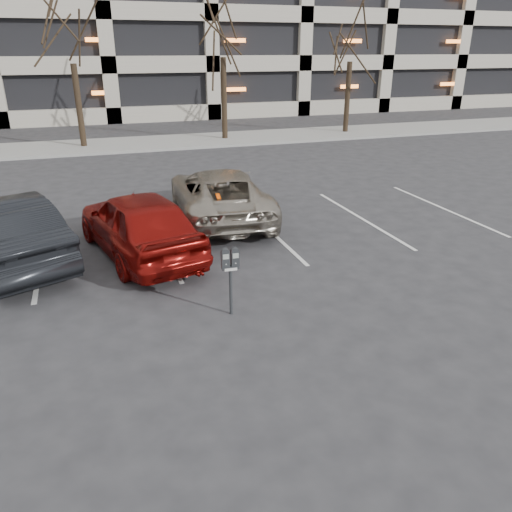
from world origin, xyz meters
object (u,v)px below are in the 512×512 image
object	(u,v)px
tree_d	(353,14)
suv_silver	(219,194)
tree_b	(66,7)
car_red	(139,223)
parking_meter	(230,265)
tree_c	(222,1)
car_dark	(2,231)

from	to	relation	value
tree_d	suv_silver	size ratio (longest dim) A/B	1.60
tree_b	car_red	distance (m)	15.42
parking_meter	car_red	size ratio (longest dim) A/B	0.28
tree_d	suv_silver	bearing A→B (deg)	-130.36
parking_meter	tree_c	bearing A→B (deg)	78.17
tree_c	car_red	world-z (taller)	tree_c
tree_b	tree_d	world-z (taller)	tree_b
tree_c	parking_meter	distance (m)	19.25
tree_b	car_red	size ratio (longest dim) A/B	1.88
tree_d	car_red	bearing A→B (deg)	-131.99
suv_silver	tree_b	bearing A→B (deg)	-69.77
tree_c	car_dark	size ratio (longest dim) A/B	1.91
tree_b	parking_meter	distance (m)	18.67
tree_b	tree_c	bearing A→B (deg)	0.00
suv_silver	car_dark	xyz separation A→B (m)	(-5.28, -1.59, 0.07)
tree_b	tree_d	xyz separation A→B (m)	(14.00, 0.00, -0.03)
tree_b	tree_c	xyz separation A→B (m)	(7.00, 0.00, 0.37)
tree_b	tree_c	size ratio (longest dim) A/B	0.94
tree_c	tree_d	size ratio (longest dim) A/B	1.07
suv_silver	car_red	xyz separation A→B (m)	(-2.41, -1.98, 0.06)
car_dark	tree_c	bearing A→B (deg)	-144.58
tree_b	tree_d	distance (m)	14.00
suv_silver	car_dark	world-z (taller)	car_dark
tree_c	car_red	distance (m)	16.63
tree_d	parking_meter	xyz separation A→B (m)	(-11.79, -17.81, -5.11)
tree_d	suv_silver	xyz separation A→B (m)	(-10.58, -12.45, -5.36)
tree_b	car_dark	xyz separation A→B (m)	(-1.86, -14.03, -5.33)
tree_c	car_red	xyz separation A→B (m)	(-5.99, -14.43, -5.71)
tree_c	tree_b	bearing A→B (deg)	180.00
car_red	tree_c	bearing A→B (deg)	-125.79
tree_c	tree_d	distance (m)	7.01
tree_c	car_red	size ratio (longest dim) A/B	2.00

